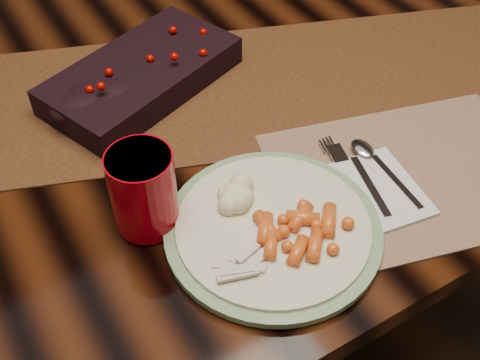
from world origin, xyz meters
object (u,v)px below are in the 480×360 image
mashed_potatoes (233,189)px  napkin (375,191)px  dinner_plate (273,229)px  dining_table (193,241)px  baby_carrots (300,232)px  placemat_main (410,176)px  turkey_shreds (241,265)px  red_cup (143,191)px  centerpiece (141,71)px

mashed_potatoes → napkin: bearing=-23.4°
dinner_plate → dining_table: bearing=86.9°
baby_carrots → napkin: bearing=7.9°
dinner_plate → baby_carrots: bearing=-59.7°
placemat_main → dinner_plate: (-0.24, 0.01, 0.01)m
dinner_plate → turkey_shreds: turkey_shreds is taller
red_cup → centerpiece: bearing=66.8°
centerpiece → turkey_shreds: centerpiece is taller
baby_carrots → red_cup: (-0.16, 0.14, 0.04)m
placemat_main → turkey_shreds: bearing=-160.1°
centerpiece → dining_table: bearing=-65.3°
napkin → placemat_main: bearing=8.5°
mashed_potatoes → napkin: size_ratio=0.49×
turkey_shreds → dining_table: bearing=75.5°
placemat_main → mashed_potatoes: 0.28m
placemat_main → centerpiece: bearing=137.6°
dining_table → mashed_potatoes: mashed_potatoes is taller
red_cup → placemat_main: bearing=-17.8°
dinner_plate → baby_carrots: 0.04m
mashed_potatoes → napkin: (0.19, -0.08, -0.03)m
centerpiece → dinner_plate: centerpiece is taller
dinner_plate → napkin: 0.17m
placemat_main → dining_table: bearing=139.2°
dining_table → dinner_plate: dinner_plate is taller
placemat_main → baby_carrots: 0.22m
mashed_potatoes → dining_table: bearing=80.8°
dining_table → placemat_main: (0.22, -0.33, 0.38)m
placemat_main → napkin: (-0.07, 0.00, 0.00)m
dinner_plate → mashed_potatoes: 0.08m
red_cup → dining_table: bearing=53.1°
turkey_shreds → mashed_potatoes: bearing=64.4°
mashed_potatoes → red_cup: bearing=161.8°
mashed_potatoes → turkey_shreds: size_ratio=0.93×
centerpiece → turkey_shreds: (-0.06, -0.43, -0.01)m
dining_table → dinner_plate: bearing=-93.1°
centerpiece → placemat_main: size_ratio=0.84×
centerpiece → red_cup: bearing=-113.2°
turkey_shreds → placemat_main: bearing=4.7°
centerpiece → napkin: (0.19, -0.40, -0.03)m
placemat_main → napkin: bearing=-164.9°
turkey_shreds → red_cup: red_cup is taller
dining_table → turkey_shreds: turkey_shreds is taller
dining_table → centerpiece: 0.42m
baby_carrots → napkin: size_ratio=0.74×
placemat_main → red_cup: size_ratio=3.27×
dining_table → mashed_potatoes: 0.48m
napkin → dinner_plate: bearing=-175.9°
centerpiece → baby_carrots: 0.43m
centerpiece → red_cup: red_cup is taller
dining_table → placemat_main: 0.55m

